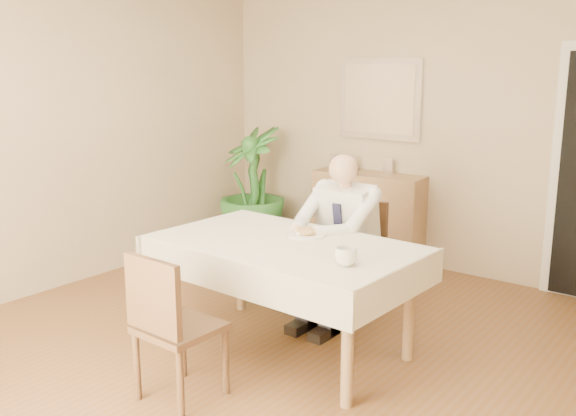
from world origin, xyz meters
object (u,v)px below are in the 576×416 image
Objects in this scene: dining_table at (285,254)px; seated_man at (335,232)px; potted_palm at (252,188)px; chair_near at (169,321)px; sideboard at (368,217)px; coffee_mug at (346,257)px; chair_far at (355,251)px.

seated_man is at bearing 92.09° from dining_table.
chair_near is at bearing -57.94° from potted_palm.
seated_man is 1.62m from sideboard.
seated_man reaches higher than sideboard.
coffee_mug is at bearing -53.13° from seated_man.
dining_table is 0.95m from chair_near.
potted_palm is (-1.78, 1.17, -0.06)m from seated_man.
chair_near is at bearing -93.67° from dining_table.
coffee_mug is (0.67, 0.75, 0.31)m from chair_near.
potted_palm is at bearing -168.52° from sideboard.
chair_near is 3.17m from potted_palm.
potted_palm reaches higher than chair_far.
chair_near is (-0.09, -1.81, 0.01)m from chair_far.
chair_far is 0.70× the size of seated_man.
coffee_mug is (0.58, -1.06, 0.32)m from chair_far.
chair_near is at bearing -131.85° from coffee_mug.
chair_near is 0.81× the size of sideboard.
potted_palm is at bearing 137.38° from dining_table.
dining_table is 2.50m from potted_palm.
chair_far reaches higher than sideboard.
sideboard is (-0.58, 1.48, -0.26)m from seated_man.
dining_table is 1.63× the size of sideboard.
sideboard is (-0.49, 3.01, -0.06)m from chair_near.
coffee_mug is 0.10× the size of potted_palm.
dining_table is 0.90m from chair_far.
seated_man is 1.16× the size of sideboard.
sideboard is (-0.58, 1.20, -0.05)m from chair_far.
potted_palm is (-1.68, 2.69, 0.14)m from chair_near.
dining_table is at bearing -90.00° from seated_man.
dining_table is 2.17m from sideboard.
seated_man is at bearing -92.03° from chair_far.
dining_table is at bearing -92.03° from chair_far.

